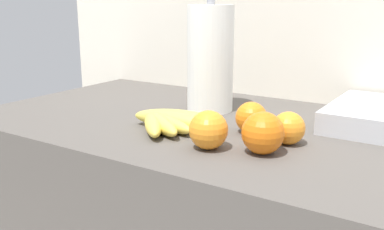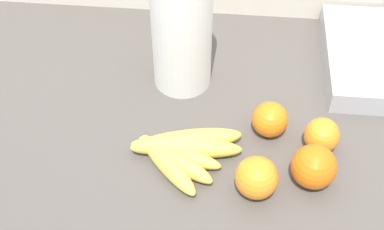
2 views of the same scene
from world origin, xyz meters
name	(u,v)px [view 1 (image 1 of 2)]	position (x,y,z in m)	size (l,w,h in m)	color
wall_back	(318,171)	(0.00, 0.35, 0.65)	(1.85, 0.06, 1.30)	silver
banana_bunch	(169,122)	(-0.20, -0.11, 0.88)	(0.21, 0.17, 0.04)	#E9CA4C
orange_back_left	(251,118)	(-0.04, -0.04, 0.89)	(0.07, 0.07, 0.07)	orange
orange_back_right	(289,128)	(0.05, -0.07, 0.89)	(0.06, 0.06, 0.06)	orange
orange_center	(263,133)	(0.03, -0.14, 0.90)	(0.08, 0.08, 0.08)	orange
orange_front	(208,130)	(-0.06, -0.17, 0.90)	(0.07, 0.07, 0.07)	orange
paper_towel_roll	(210,59)	(-0.22, 0.09, 0.99)	(0.12, 0.12, 0.29)	white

